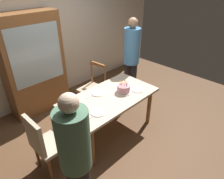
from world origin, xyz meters
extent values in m
plane|color=brown|center=(0.00, 0.00, 0.00)|extent=(6.40, 6.40, 0.00)
cube|color=silver|center=(0.00, 1.85, 1.30)|extent=(6.40, 0.10, 2.60)
cube|color=beige|center=(0.00, 0.00, 0.72)|extent=(1.55, 0.85, 0.04)
cylinder|color=brown|center=(-0.67, -0.33, 0.35)|extent=(0.07, 0.07, 0.70)
cylinder|color=brown|center=(0.67, -0.33, 0.35)|extent=(0.07, 0.07, 0.70)
cylinder|color=brown|center=(-0.67, 0.33, 0.35)|extent=(0.07, 0.07, 0.70)
cylinder|color=brown|center=(0.67, 0.33, 0.35)|extent=(0.07, 0.07, 0.70)
cylinder|color=silver|center=(0.25, -0.07, 0.75)|extent=(0.28, 0.28, 0.01)
cylinder|color=#D18C93|center=(0.25, -0.07, 0.81)|extent=(0.21, 0.21, 0.11)
cylinder|color=#E54C4C|center=(0.30, -0.07, 0.90)|extent=(0.01, 0.01, 0.05)
sphere|color=#FFC64C|center=(0.30, -0.07, 0.93)|extent=(0.01, 0.01, 0.01)
cylinder|color=yellow|center=(0.30, -0.04, 0.90)|extent=(0.01, 0.01, 0.05)
sphere|color=#FFC64C|center=(0.30, -0.04, 0.93)|extent=(0.01, 0.01, 0.01)
cylinder|color=yellow|center=(0.27, -0.02, 0.90)|extent=(0.01, 0.01, 0.05)
sphere|color=#FFC64C|center=(0.27, -0.02, 0.93)|extent=(0.01, 0.01, 0.01)
cylinder|color=#66CC72|center=(0.25, -0.01, 0.90)|extent=(0.01, 0.01, 0.05)
sphere|color=#FFC64C|center=(0.25, -0.01, 0.93)|extent=(0.01, 0.01, 0.01)
cylinder|color=#F2994C|center=(0.21, -0.02, 0.90)|extent=(0.01, 0.01, 0.05)
sphere|color=#FFC64C|center=(0.21, -0.02, 0.93)|extent=(0.01, 0.01, 0.01)
cylinder|color=#D872CC|center=(0.20, -0.04, 0.90)|extent=(0.01, 0.01, 0.05)
sphere|color=#FFC64C|center=(0.20, -0.04, 0.93)|extent=(0.01, 0.01, 0.01)
cylinder|color=#F2994C|center=(0.19, -0.07, 0.90)|extent=(0.01, 0.01, 0.05)
sphere|color=#FFC64C|center=(0.19, -0.07, 0.93)|extent=(0.01, 0.01, 0.01)
cylinder|color=#66CC72|center=(0.19, -0.10, 0.90)|extent=(0.01, 0.01, 0.05)
sphere|color=#FFC64C|center=(0.19, -0.10, 0.93)|extent=(0.01, 0.01, 0.01)
cylinder|color=#D872CC|center=(0.21, -0.12, 0.90)|extent=(0.01, 0.01, 0.05)
sphere|color=#FFC64C|center=(0.21, -0.12, 0.93)|extent=(0.01, 0.01, 0.01)
cylinder|color=#4C7FE5|center=(0.25, -0.13, 0.90)|extent=(0.01, 0.01, 0.05)
sphere|color=#FFC64C|center=(0.25, -0.13, 0.93)|extent=(0.01, 0.01, 0.01)
cylinder|color=yellow|center=(0.27, -0.12, 0.90)|extent=(0.01, 0.01, 0.05)
sphere|color=#FFC64C|center=(0.27, -0.12, 0.93)|extent=(0.01, 0.01, 0.01)
cylinder|color=#4C7FE5|center=(0.30, -0.10, 0.90)|extent=(0.01, 0.01, 0.05)
sphere|color=#FFC64C|center=(0.30, -0.10, 0.93)|extent=(0.01, 0.01, 0.01)
cylinder|color=white|center=(-0.43, -0.19, 0.75)|extent=(0.22, 0.22, 0.01)
cylinder|color=white|center=(-0.08, 0.19, 0.75)|extent=(0.22, 0.22, 0.01)
cylinder|color=white|center=(0.46, -0.19, 0.75)|extent=(0.22, 0.22, 0.01)
cube|color=silver|center=(-0.59, -0.20, 0.75)|extent=(0.18, 0.05, 0.01)
cube|color=silver|center=(-0.24, 0.20, 0.75)|extent=(0.18, 0.05, 0.01)
cube|color=tan|center=(0.24, 0.75, 0.45)|extent=(0.48, 0.48, 0.05)
cylinder|color=brown|center=(0.06, 0.90, 0.21)|extent=(0.04, 0.04, 0.42)
cylinder|color=brown|center=(0.09, 0.56, 0.21)|extent=(0.04, 0.04, 0.42)
cylinder|color=brown|center=(0.39, 0.93, 0.21)|extent=(0.04, 0.04, 0.42)
cylinder|color=brown|center=(0.43, 0.59, 0.21)|extent=(0.04, 0.04, 0.42)
cylinder|color=brown|center=(0.42, 0.95, 0.70)|extent=(0.04, 0.04, 0.50)
cylinder|color=brown|center=(0.46, 0.59, 0.70)|extent=(0.04, 0.04, 0.50)
cube|color=brown|center=(0.44, 0.77, 0.92)|extent=(0.08, 0.40, 0.06)
cube|color=tan|center=(-1.07, 0.04, 0.45)|extent=(0.44, 0.44, 0.05)
cylinder|color=brown|center=(-0.90, -0.13, 0.21)|extent=(0.04, 0.04, 0.42)
cylinder|color=brown|center=(-0.91, 0.21, 0.21)|extent=(0.04, 0.04, 0.42)
cylinder|color=brown|center=(-1.24, -0.13, 0.21)|extent=(0.04, 0.04, 0.42)
cylinder|color=brown|center=(-1.25, 0.21, 0.21)|extent=(0.04, 0.04, 0.42)
cube|color=tan|center=(-1.27, 0.04, 0.70)|extent=(0.05, 0.40, 0.50)
cylinder|color=#4C7259|center=(-1.19, -0.72, 1.11)|extent=(0.32, 0.32, 0.66)
sphere|color=beige|center=(-1.19, -0.72, 1.53)|extent=(0.18, 0.18, 0.18)
cylinder|color=#262328|center=(1.07, 0.54, 0.42)|extent=(0.14, 0.14, 0.85)
cylinder|color=#262328|center=(1.12, 0.42, 0.42)|extent=(0.14, 0.14, 0.85)
cylinder|color=#4C8CC6|center=(1.09, 0.48, 1.20)|extent=(0.32, 0.32, 0.70)
sphere|color=tan|center=(1.09, 0.48, 1.65)|extent=(0.19, 0.19, 0.19)
cube|color=brown|center=(-0.47, 1.56, 0.95)|extent=(1.10, 0.44, 1.90)
cube|color=silver|center=(-0.47, 1.34, 1.20)|extent=(0.94, 0.01, 1.04)
camera|label=1|loc=(-1.91, -1.93, 2.46)|focal=32.17mm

